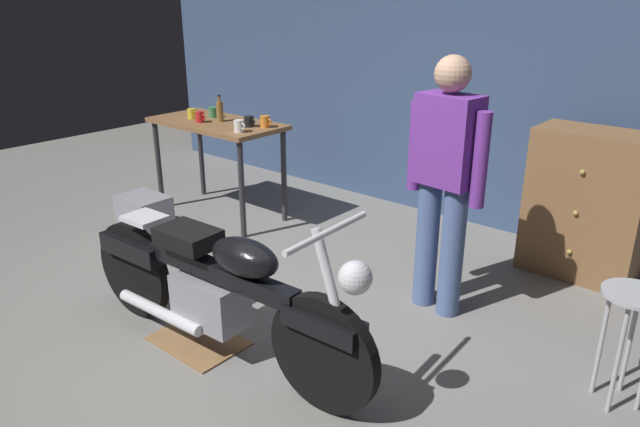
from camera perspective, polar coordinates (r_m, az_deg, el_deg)
ground_plane at (r=3.68m, az=-6.97°, el=-12.59°), size 12.00×12.00×0.00m
back_wall at (r=5.39m, az=15.29°, el=15.13°), size 8.00×0.12×3.10m
workbench at (r=5.54m, az=-9.95°, el=7.67°), size 1.30×0.64×0.90m
motorcycle at (r=3.39m, az=-9.99°, el=-7.03°), size 2.19×0.60×1.00m
person_standing at (r=3.76m, az=12.01°, el=3.49°), size 0.57×0.26×1.67m
shop_stool at (r=3.33m, az=27.93°, el=-8.92°), size 0.32×0.32×0.64m
wooden_dresser at (r=4.72m, az=24.40°, el=0.79°), size 0.80×0.47×1.10m
drip_tray at (r=3.76m, az=-11.66°, el=-11.99°), size 0.56×0.40×0.01m
storage_bin at (r=5.41m, az=-16.63°, el=-0.08°), size 0.44×0.32×0.34m
mug_black_matte at (r=5.23m, az=-6.88°, el=8.85°), size 0.12×0.09×0.09m
mug_green_speckled at (r=5.69m, az=-10.30°, el=9.65°), size 0.12×0.08×0.10m
mug_orange_travel at (r=5.19m, az=-5.33°, el=8.86°), size 0.12×0.08×0.10m
mug_white_ceramic at (r=5.03m, az=-7.86°, el=8.39°), size 0.12×0.08×0.10m
mug_yellow_tall at (r=5.67m, az=-12.29°, el=9.45°), size 0.12×0.08×0.09m
mug_red_diner at (r=5.49m, az=-11.56°, el=9.16°), size 0.11×0.08×0.10m
bottle at (r=5.48m, az=-9.69°, el=9.79°), size 0.06×0.06×0.24m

